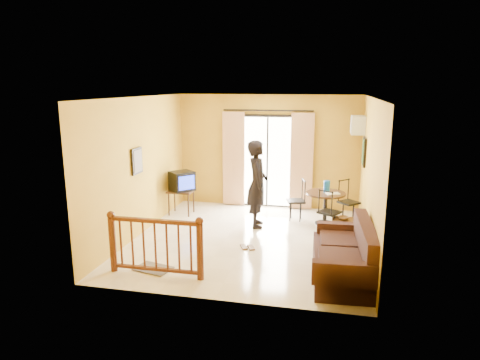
% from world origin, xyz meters
% --- Properties ---
extents(ground, '(5.00, 5.00, 0.00)m').
position_xyz_m(ground, '(0.00, 0.00, 0.00)').
color(ground, beige).
rests_on(ground, ground).
extents(room_shell, '(5.00, 5.00, 5.00)m').
position_xyz_m(room_shell, '(0.00, 0.00, 1.70)').
color(room_shell, white).
rests_on(room_shell, ground).
extents(balcony_door, '(2.25, 0.14, 2.46)m').
position_xyz_m(balcony_door, '(0.00, 2.43, 1.19)').
color(balcony_door, black).
rests_on(balcony_door, ground).
extents(tv_table, '(0.58, 0.48, 0.58)m').
position_xyz_m(tv_table, '(-1.90, 1.38, 0.50)').
color(tv_table, black).
rests_on(tv_table, ground).
extents(television, '(0.67, 0.68, 0.45)m').
position_xyz_m(television, '(-1.87, 1.38, 0.81)').
color(television, black).
rests_on(television, tv_table).
extents(picture_left, '(0.05, 0.42, 0.52)m').
position_xyz_m(picture_left, '(-2.22, -0.20, 1.55)').
color(picture_left, black).
rests_on(picture_left, room_shell).
extents(dining_table, '(0.86, 0.86, 0.72)m').
position_xyz_m(dining_table, '(1.47, 1.33, 0.57)').
color(dining_table, black).
rests_on(dining_table, ground).
extents(water_jug, '(0.14, 0.14, 0.26)m').
position_xyz_m(water_jug, '(1.48, 1.37, 0.85)').
color(water_jug, '#124FA9').
rests_on(water_jug, dining_table).
extents(serving_tray, '(0.33, 0.27, 0.02)m').
position_xyz_m(serving_tray, '(1.62, 1.23, 0.73)').
color(serving_tray, '#E9E5C7').
rests_on(serving_tray, dining_table).
extents(dining_chairs, '(1.70, 1.42, 0.95)m').
position_xyz_m(dining_chairs, '(1.45, 1.27, 0.00)').
color(dining_chairs, black).
rests_on(dining_chairs, ground).
extents(air_conditioner, '(0.31, 0.60, 0.40)m').
position_xyz_m(air_conditioner, '(2.09, 1.95, 2.15)').
color(air_conditioner, silver).
rests_on(air_conditioner, room_shell).
extents(botanical_print, '(0.05, 0.50, 0.60)m').
position_xyz_m(botanical_print, '(2.22, 1.30, 1.65)').
color(botanical_print, black).
rests_on(botanical_print, room_shell).
extents(coffee_table, '(0.45, 0.82, 0.36)m').
position_xyz_m(coffee_table, '(1.85, 0.39, 0.24)').
color(coffee_table, black).
rests_on(coffee_table, ground).
extents(bowl, '(0.28, 0.28, 0.07)m').
position_xyz_m(bowl, '(1.85, 0.57, 0.40)').
color(bowl, '#52381C').
rests_on(bowl, coffee_table).
extents(sofa, '(1.00, 1.97, 0.92)m').
position_xyz_m(sofa, '(1.86, -1.37, 0.34)').
color(sofa, black).
rests_on(sofa, ground).
extents(standing_person, '(0.58, 0.76, 1.88)m').
position_xyz_m(standing_person, '(0.02, 0.89, 0.94)').
color(standing_person, black).
rests_on(standing_person, ground).
extents(stair_balustrade, '(1.63, 0.13, 1.04)m').
position_xyz_m(stair_balustrade, '(-1.15, -1.90, 0.56)').
color(stair_balustrade, '#471E0F').
rests_on(stair_balustrade, ground).
extents(doormat, '(0.68, 0.53, 0.02)m').
position_xyz_m(doormat, '(-1.29, -1.70, 0.01)').
color(doormat, '#595147').
rests_on(doormat, ground).
extents(sandals, '(0.33, 0.27, 0.03)m').
position_xyz_m(sandals, '(0.07, -0.44, 0.01)').
color(sandals, '#52381C').
rests_on(sandals, ground).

